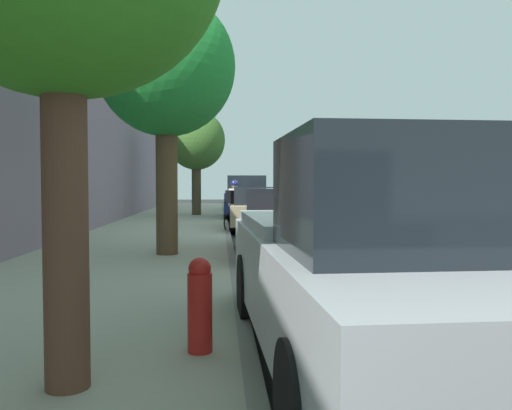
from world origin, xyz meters
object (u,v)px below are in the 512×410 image
Objects in this scene: bicycle_at_curb at (241,221)px; pedestrian_on_phone at (163,195)px; parked_suv_dark_blue_second at (247,197)px; parked_pickup_silver_farthest at (374,270)px; street_tree_near_cyclist at (196,141)px; fire_hydrant at (200,304)px; street_tree_mid_block at (166,69)px; parked_sedan_red_far at (281,223)px; cyclist_with_backpack at (234,200)px; parked_sedan_tan_mid at (257,209)px; parked_sedan_green_nearest at (243,199)px.

pedestrian_on_phone is (3.49, -8.49, 0.71)m from bicycle_at_curb.
parked_pickup_silver_farthest is (-0.02, 19.65, -0.13)m from parked_suv_dark_blue_second.
fire_hydrant is (-0.93, 20.78, -3.14)m from street_tree_near_cyclist.
fire_hydrant is (1.44, 19.31, -0.47)m from parked_suv_dark_blue_second.
parked_suv_dark_blue_second is 19.65m from parked_pickup_silver_farthest.
street_tree_mid_block is (-0.00, 14.26, 0.34)m from street_tree_near_cyclist.
parked_sedan_red_far is at bearing 99.95° from street_tree_near_cyclist.
cyclist_with_backpack is 0.32× the size of street_tree_mid_block.
bicycle_at_curb is 0.75× the size of cyclist_with_backpack.
parked_sedan_tan_mid is 0.88× the size of street_tree_near_cyclist.
bicycle_at_curb is at bearing 85.21° from parked_suv_dark_blue_second.
cyclist_with_backpack is at bearing 13.77° from parked_sedan_tan_mid.
street_tree_mid_block is at bearing 70.88° from parked_sedan_tan_mid.
bicycle_at_curb is 12.86m from fire_hydrant.
street_tree_mid_block is (1.83, 6.31, 3.66)m from bicycle_at_curb.
parked_sedan_tan_mid is 0.88m from cyclist_with_backpack.
street_tree_near_cyclist reaches higher than pedestrian_on_phone.
parked_suv_dark_blue_second is 1.07× the size of parked_sedan_tan_mid.
parked_suv_dark_blue_second is at bearing 88.81° from parked_sedan_green_nearest.
parked_pickup_silver_farthest is 3.17× the size of pedestrian_on_phone.
parked_pickup_silver_farthest is 3.05× the size of cyclist_with_backpack.
parked_sedan_tan_mid is 6.72m from parked_sedan_red_far.
cyclist_with_backpack is at bearing -86.69° from parked_pickup_silver_farthest.
pedestrian_on_phone is at bearing -67.68° from bicycle_at_curb.
parked_sedan_green_nearest is 0.92× the size of parked_suv_dark_blue_second.
pedestrian_on_phone is (4.12, -14.58, 0.34)m from parked_sedan_red_far.
pedestrian_on_phone is (1.66, -0.54, -2.60)m from street_tree_near_cyclist.
street_tree_mid_block is (2.37, 12.79, 3.00)m from parked_suv_dark_blue_second.
bicycle_at_curb is (0.64, -6.09, -0.38)m from parked_sedan_red_far.
parked_pickup_silver_farthest is 1.06× the size of street_tree_near_cyclist.
parked_sedan_green_nearest is at bearing -116.36° from street_tree_near_cyclist.
street_tree_mid_block is (2.46, 0.22, 3.28)m from parked_sedan_red_far.
parked_suv_dark_blue_second reaches higher than bicycle_at_curb.
parked_sedan_tan_mid is at bearing 90.34° from parked_suv_dark_blue_second.
cyclist_with_backpack is (0.80, 0.20, 0.33)m from parked_sedan_tan_mid.
parked_sedan_red_far is 0.88× the size of street_tree_near_cyclist.
parked_sedan_red_far is at bearing 105.78° from pedestrian_on_phone.
parked_sedan_tan_mid and parked_sedan_red_far have the same top height.
parked_pickup_silver_farthest is 21.44m from street_tree_near_cyclist.
street_tree_near_cyclist is at bearing 63.64° from parked_sedan_green_nearest.
parked_sedan_green_nearest is at bearing -93.49° from fire_hydrant.
parked_pickup_silver_farthest is at bearing 89.76° from parked_sedan_green_nearest.
bicycle_at_curb is 9.21m from pedestrian_on_phone.
parked_suv_dark_blue_second is at bearing -89.93° from parked_pickup_silver_farthest.
parked_pickup_silver_farthest is 6.38× the size of fire_hydrant.
pedestrian_on_phone is (4.17, 4.52, 0.34)m from parked_sedan_green_nearest.
fire_hydrant is at bearing 86.51° from parked_sedan_green_nearest.
parked_sedan_green_nearest is 12.61m from cyclist_with_backpack.
parked_pickup_silver_farthest is 4.08× the size of bicycle_at_curb.
cyclist_with_backpack is 0.35× the size of street_tree_near_cyclist.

